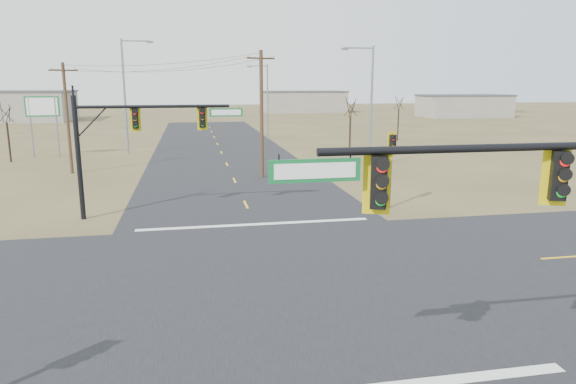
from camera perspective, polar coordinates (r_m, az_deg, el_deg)
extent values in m
plane|color=brown|center=(19.54, -0.88, -9.52)|extent=(320.00, 320.00, 0.00)
cube|color=black|center=(19.54, -0.88, -9.49)|extent=(160.00, 14.00, 0.02)
cube|color=black|center=(19.54, -0.88, -9.48)|extent=(14.00, 160.00, 0.02)
cube|color=silver|center=(26.58, -3.66, -3.60)|extent=(12.00, 0.40, 0.01)
cylinder|color=black|center=(11.79, 25.76, 4.55)|extent=(9.26, 0.17, 0.17)
cube|color=#0D612B|center=(9.82, 3.02, 2.40)|extent=(1.80, 0.05, 0.45)
cylinder|color=black|center=(29.19, -22.25, 3.45)|extent=(0.26, 0.26, 6.56)
cylinder|color=black|center=(28.42, -14.70, 9.18)|extent=(7.97, 0.17, 0.17)
cube|color=#0D612B|center=(28.44, -6.88, 8.78)|extent=(1.80, 0.05, 0.45)
cylinder|color=black|center=(30.26, 11.26, 2.24)|extent=(0.18, 0.18, 4.31)
cylinder|color=#4E3421|center=(39.32, -2.95, 8.51)|extent=(0.28, 0.28, 9.57)
cube|color=#4E3421|center=(39.29, -3.02, 14.62)|extent=(2.22, 0.97, 0.12)
cylinder|color=#4E3421|center=(44.69, -23.30, 7.45)|extent=(0.25, 0.25, 8.75)
cube|color=#4E3421|center=(44.61, -23.70, 12.28)|extent=(2.11, 0.62, 0.12)
cylinder|color=gray|center=(56.32, -26.64, 6.47)|extent=(0.16, 0.16, 5.95)
cylinder|color=gray|center=(55.72, -24.28, 6.63)|extent=(0.16, 0.16, 5.95)
cube|color=#0D612B|center=(55.89, -25.65, 8.57)|extent=(3.17, 0.12, 1.98)
cylinder|color=gray|center=(44.63, 9.23, 9.20)|extent=(0.20, 0.20, 10.22)
cylinder|color=gray|center=(44.28, 7.90, 15.58)|extent=(2.45, 0.12, 0.12)
cube|color=gray|center=(43.90, 6.32, 15.52)|extent=(0.62, 0.43, 0.18)
cylinder|color=gray|center=(66.64, -2.28, 9.91)|extent=(0.19, 0.19, 9.50)
cylinder|color=gray|center=(66.47, -3.31, 13.82)|extent=(2.28, 0.11, 0.11)
cube|color=gray|center=(66.33, -4.32, 13.72)|extent=(0.55, 0.32, 0.17)
cylinder|color=gray|center=(55.25, -17.68, 9.97)|extent=(0.23, 0.23, 11.49)
cylinder|color=gray|center=(55.24, -16.59, 15.81)|extent=(2.76, 0.14, 0.14)
cube|color=gray|center=(55.12, -15.10, 15.79)|extent=(0.69, 0.45, 0.21)
cylinder|color=black|center=(53.98, -28.59, 4.88)|extent=(0.18, 0.18, 3.68)
cylinder|color=black|center=(54.20, 6.90, 6.34)|extent=(0.20, 0.20, 3.81)
cylinder|color=black|center=(67.08, 12.13, 7.29)|extent=(0.17, 0.17, 3.92)
cube|color=gray|center=(131.05, 1.67, 9.95)|extent=(20.00, 12.00, 5.00)
cube|color=gray|center=(118.28, 18.93, 8.98)|extent=(18.00, 10.00, 4.50)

